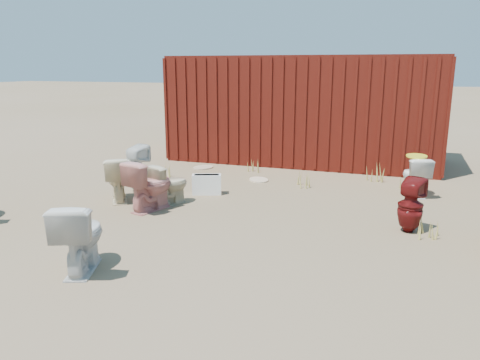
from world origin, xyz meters
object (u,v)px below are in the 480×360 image
(shipping_container, at_px, (305,109))
(toilet_front_maroon, at_px, (411,205))
(toilet_front_pink, at_px, (150,185))
(toilet_back_yellowlid, at_px, (415,176))
(toilet_back_beige_right, at_px, (169,184))
(toilet_back_beige_left, at_px, (118,179))
(toilet_back_a, at_px, (137,168))
(toilet_front_c, at_px, (80,236))
(loose_tank, at_px, (207,184))

(shipping_container, xyz_separation_m, toilet_front_maroon, (2.38, -4.50, -0.83))
(toilet_front_pink, height_order, toilet_back_yellowlid, toilet_front_pink)
(toilet_front_pink, xyz_separation_m, toilet_back_beige_right, (0.14, 0.38, -0.06))
(toilet_back_beige_left, relative_size, toilet_back_yellowlid, 1.10)
(toilet_back_a, bearing_deg, toilet_front_c, 125.17)
(toilet_back_beige_right, distance_m, loose_tank, 0.83)
(toilet_front_pink, relative_size, toilet_back_a, 0.95)
(toilet_back_beige_left, bearing_deg, toilet_front_pink, 125.77)
(toilet_back_beige_left, bearing_deg, loose_tank, -179.36)
(toilet_front_pink, height_order, toilet_back_beige_right, toilet_front_pink)
(toilet_back_beige_left, distance_m, loose_tank, 1.51)
(shipping_container, bearing_deg, toilet_front_pink, -106.45)
(toilet_front_maroon, height_order, toilet_back_beige_right, toilet_front_maroon)
(toilet_front_c, height_order, toilet_front_maroon, toilet_front_c)
(toilet_back_a, relative_size, toilet_back_beige_left, 1.11)
(toilet_front_c, relative_size, loose_tank, 1.58)
(loose_tank, bearing_deg, toilet_back_yellowlid, -3.13)
(toilet_back_a, height_order, loose_tank, toilet_back_a)
(shipping_container, xyz_separation_m, toilet_front_c, (-1.00, -6.98, -0.80))
(shipping_container, relative_size, toilet_front_pink, 7.59)
(toilet_front_maroon, bearing_deg, toilet_front_c, 56.52)
(toilet_front_maroon, height_order, toilet_back_yellowlid, toilet_front_maroon)
(toilet_front_maroon, bearing_deg, shipping_container, -41.83)
(toilet_back_a, bearing_deg, toilet_back_beige_right, 163.95)
(toilet_back_yellowlid, bearing_deg, toilet_front_c, 33.04)
(shipping_container, bearing_deg, toilet_front_c, -98.17)
(toilet_front_maroon, distance_m, loose_tank, 3.44)
(toilet_back_yellowlid, distance_m, loose_tank, 3.59)
(toilet_front_maroon, xyz_separation_m, toilet_back_yellowlid, (0.08, 1.96, -0.03))
(toilet_back_beige_left, relative_size, loose_tank, 1.49)
(toilet_back_a, relative_size, toilet_back_yellowlid, 1.22)
(toilet_front_pink, distance_m, loose_tank, 1.24)
(toilet_back_yellowlid, bearing_deg, toilet_front_pink, 11.06)
(toilet_front_pink, xyz_separation_m, toilet_front_c, (0.41, -2.20, 0.00))
(shipping_container, relative_size, toilet_front_maroon, 8.13)
(toilet_front_c, xyz_separation_m, toilet_back_yellowlid, (3.46, 4.44, -0.06))
(toilet_front_pink, height_order, toilet_front_maroon, toilet_front_pink)
(toilet_front_pink, distance_m, toilet_back_beige_right, 0.41)
(shipping_container, height_order, toilet_back_a, shipping_container)
(shipping_container, xyz_separation_m, toilet_front_pink, (-1.41, -4.78, -0.80))
(toilet_front_c, distance_m, toilet_back_a, 3.34)
(toilet_back_beige_right, bearing_deg, shipping_container, -82.75)
(toilet_front_c, relative_size, toilet_back_beige_right, 1.19)
(toilet_front_c, distance_m, toilet_back_beige_left, 2.74)
(shipping_container, bearing_deg, toilet_front_maroon, -62.09)
(toilet_front_maroon, bearing_deg, toilet_back_yellowlid, -72.10)
(shipping_container, height_order, loose_tank, shipping_container)
(toilet_back_beige_right, bearing_deg, toilet_back_a, -6.76)
(toilet_front_maroon, bearing_deg, toilet_back_a, 12.35)
(toilet_front_c, height_order, loose_tank, toilet_front_c)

